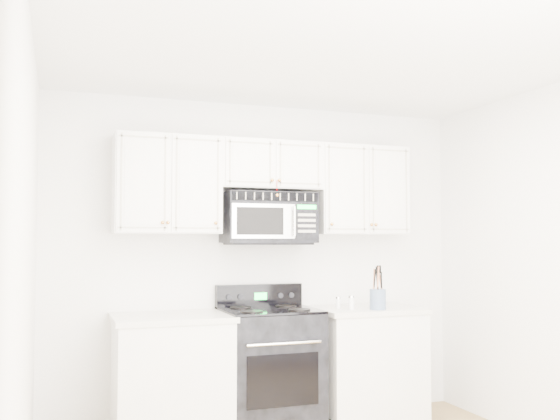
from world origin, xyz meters
name	(u,v)px	position (x,y,z in m)	size (l,w,h in m)	color
room	(357,270)	(0.00, 0.00, 1.30)	(3.51, 3.51, 2.61)	olive
base_cabinet_left	(171,383)	(-0.80, 1.44, 0.43)	(0.86, 0.65, 0.92)	silver
base_cabinet_right	(366,368)	(0.80, 1.44, 0.43)	(0.86, 0.65, 0.92)	silver
range	(269,367)	(-0.04, 1.45, 0.48)	(0.72, 0.66, 1.11)	black
upper_cabinets	(268,183)	(0.00, 1.58, 1.93)	(2.44, 0.37, 0.75)	silver
microwave	(269,218)	(0.00, 1.56, 1.65)	(0.73, 0.42, 0.40)	black
utensil_crock	(378,298)	(0.81, 1.25, 1.01)	(0.13, 0.13, 0.34)	#47577C
shaker_salt	(338,303)	(0.54, 1.42, 0.97)	(0.04, 0.04, 0.09)	silver
shaker_pepper	(351,303)	(0.60, 1.30, 0.98)	(0.05, 0.05, 0.11)	silver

